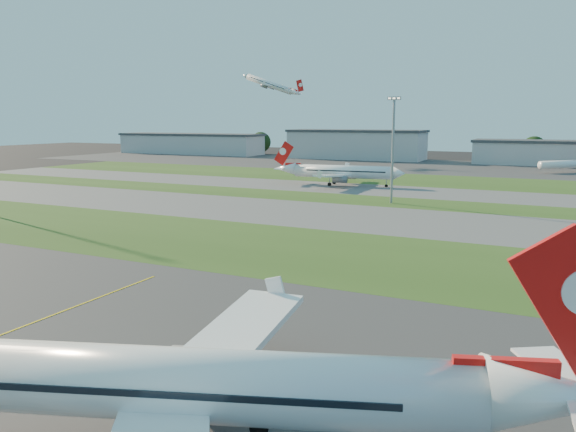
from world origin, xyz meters
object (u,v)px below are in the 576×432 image
Objects in this scene: mini_jet_near at (568,164)px; light_mast_centre at (393,143)px; airliner_parked at (191,387)px; airliner_taxiing at (342,172)px.

light_mast_centre is at bearing -153.04° from mini_jet_near.
light_mast_centre is (-18.08, 108.84, 10.14)m from airliner_parked.
airliner_taxiing is 40.08m from light_mast_centre.
airliner_parked is 110.80m from light_mast_centre.
airliner_parked is at bearing -138.81° from mini_jet_near.
light_mast_centre reaches higher than airliner_parked.
airliner_taxiing reaches higher than mini_jet_near.
airliner_taxiing is 1.50× the size of light_mast_centre.
airliner_parked is 145.31m from airliner_taxiing.
mini_jet_near is at bearing -134.47° from airliner_taxiing.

